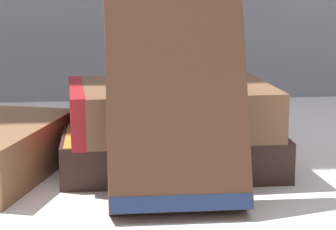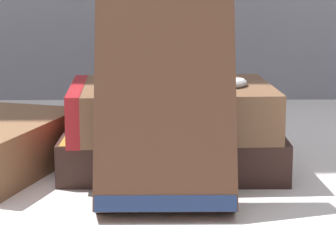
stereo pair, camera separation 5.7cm
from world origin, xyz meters
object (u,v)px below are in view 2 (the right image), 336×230
at_px(reading_glasses, 144,133).
at_px(book_flat_bottom, 171,148).
at_px(book_flat_top, 164,108).
at_px(book_leaning_front, 165,109).
at_px(pocket_watch, 221,83).

bearing_deg(reading_glasses, book_flat_bottom, -87.47).
distance_m(book_flat_bottom, book_flat_top, 0.04).
distance_m(book_flat_top, book_leaning_front, 0.11).
distance_m(pocket_watch, reading_glasses, 0.19).
distance_m(book_flat_bottom, pocket_watch, 0.08).
bearing_deg(book_flat_bottom, book_flat_top, -125.29).
height_order(book_flat_top, reading_glasses, book_flat_top).
bearing_deg(book_leaning_front, pocket_watch, 62.26).
relative_size(book_leaning_front, pocket_watch, 3.30).
height_order(book_leaning_front, reading_glasses, book_leaning_front).
bearing_deg(book_flat_bottom, pocket_watch, -19.21).
relative_size(book_flat_bottom, pocket_watch, 4.03).
xyz_separation_m(pocket_watch, reading_glasses, (-0.07, 0.15, -0.08)).
height_order(book_flat_top, pocket_watch, pocket_watch).
xyz_separation_m(book_flat_bottom, pocket_watch, (0.04, -0.02, 0.06)).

